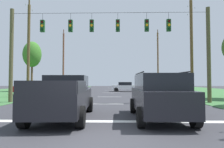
# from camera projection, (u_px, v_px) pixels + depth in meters

# --- Properties ---
(ground_plane) EXTENTS (120.00, 120.00, 0.00)m
(ground_plane) POSITION_uv_depth(u_px,v_px,m) (91.00, 142.00, 5.25)
(ground_plane) COLOR #333338
(stop_bar_stripe) EXTENTS (13.47, 0.45, 0.01)m
(stop_bar_stripe) POSITION_uv_depth(u_px,v_px,m) (99.00, 121.00, 7.91)
(stop_bar_stripe) COLOR white
(stop_bar_stripe) RESTS_ON ground
(lane_dash_0) EXTENTS (2.50, 0.15, 0.01)m
(lane_dash_0) POSITION_uv_depth(u_px,v_px,m) (107.00, 104.00, 13.90)
(lane_dash_0) COLOR white
(lane_dash_0) RESTS_ON ground
(lane_dash_1) EXTENTS (2.50, 0.15, 0.01)m
(lane_dash_1) POSITION_uv_depth(u_px,v_px,m) (110.00, 97.00, 20.19)
(lane_dash_1) COLOR white
(lane_dash_1) RESTS_ON ground
(lane_dash_2) EXTENTS (2.50, 0.15, 0.01)m
(lane_dash_2) POSITION_uv_depth(u_px,v_px,m) (111.00, 93.00, 27.53)
(lane_dash_2) COLOR white
(lane_dash_2) RESTS_ON ground
(lane_dash_3) EXTENTS (2.50, 0.15, 0.01)m
(lane_dash_3) POSITION_uv_depth(u_px,v_px,m) (112.00, 91.00, 33.00)
(lane_dash_3) COLOR white
(lane_dash_3) RESTS_ON ground
(lane_dash_4) EXTENTS (2.50, 0.15, 0.01)m
(lane_dash_4) POSITION_uv_depth(u_px,v_px,m) (113.00, 88.00, 45.23)
(lane_dash_4) COLOR white
(lane_dash_4) RESTS_ON ground
(overhead_signal_span) EXTENTS (15.87, 0.31, 7.48)m
(overhead_signal_span) POSITION_uv_depth(u_px,v_px,m) (108.00, 47.00, 14.93)
(overhead_signal_span) COLOR #4E4A2E
(overhead_signal_span) RESTS_ON ground
(pickup_truck) EXTENTS (2.50, 5.49, 1.95)m
(pickup_truck) POSITION_uv_depth(u_px,v_px,m) (65.00, 97.00, 8.70)
(pickup_truck) COLOR black
(pickup_truck) RESTS_ON ground
(suv_black) EXTENTS (2.22, 4.80, 2.05)m
(suv_black) POSITION_uv_depth(u_px,v_px,m) (158.00, 95.00, 8.40)
(suv_black) COLOR black
(suv_black) RESTS_ON ground
(distant_car_crossing_white) EXTENTS (4.45, 2.33, 1.52)m
(distant_car_crossing_white) POSITION_uv_depth(u_px,v_px,m) (125.00, 87.00, 30.81)
(distant_car_crossing_white) COLOR silver
(distant_car_crossing_white) RESTS_ON ground
(distant_car_oncoming) EXTENTS (4.45, 2.34, 1.52)m
(distant_car_oncoming) POSITION_uv_depth(u_px,v_px,m) (32.00, 88.00, 23.82)
(distant_car_oncoming) COLOR maroon
(distant_car_oncoming) RESTS_ON ground
(utility_pole_mid_right) EXTENTS (0.30, 1.97, 10.83)m
(utility_pole_mid_right) POSITION_uv_depth(u_px,v_px,m) (192.00, 46.00, 19.72)
(utility_pole_mid_right) COLOR brown
(utility_pole_mid_right) RESTS_ON ground
(utility_pole_far_right) EXTENTS (0.26, 1.79, 11.12)m
(utility_pole_far_right) POSITION_uv_depth(u_px,v_px,m) (158.00, 60.00, 34.51)
(utility_pole_far_right) COLOR brown
(utility_pole_far_right) RESTS_ON ground
(utility_pole_mid_left) EXTENTS (0.29, 1.66, 10.43)m
(utility_pole_mid_left) POSITION_uv_depth(u_px,v_px,m) (29.00, 49.00, 20.09)
(utility_pole_mid_left) COLOR brown
(utility_pole_mid_left) RESTS_ON ground
(utility_pole_far_left) EXTENTS (0.30, 1.89, 11.24)m
(utility_pole_far_left) POSITION_uv_depth(u_px,v_px,m) (63.00, 61.00, 34.94)
(utility_pole_far_left) COLOR brown
(utility_pole_far_left) RESTS_ON ground
(tree_roadside_far_right) EXTENTS (2.90, 2.90, 8.12)m
(tree_roadside_far_right) POSITION_uv_depth(u_px,v_px,m) (32.00, 55.00, 30.81)
(tree_roadside_far_right) COLOR brown
(tree_roadside_far_right) RESTS_ON ground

